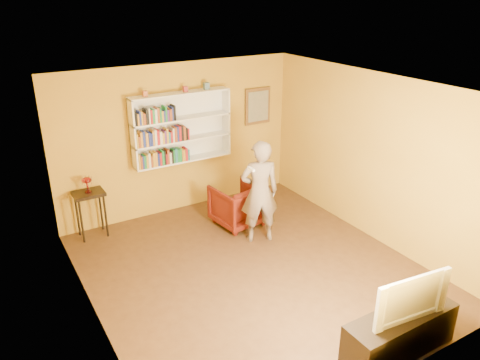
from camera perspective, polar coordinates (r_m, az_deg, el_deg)
name	(u,v)px	position (r m, az deg, el deg)	size (l,w,h in m)	color
room_shell	(253,208)	(6.54, 1.64, -3.49)	(5.30, 5.80, 2.88)	#422A15
bookshelf	(180,127)	(8.33, -7.29, 6.43)	(1.80, 0.29, 1.23)	white
books_row_lower	(163,157)	(8.23, -9.37, 2.73)	(0.93, 0.19, 0.27)	#BD8F21
books_row_middle	(162,136)	(8.12, -9.48, 5.29)	(0.95, 0.19, 0.27)	#BD8F21
books_row_upper	(155,116)	(7.98, -10.35, 7.73)	(0.71, 0.18, 0.27)	black
ornament_left	(145,94)	(7.89, -11.51, 10.27)	(0.07, 0.07, 0.10)	#BE6236
ornament_centre	(185,89)	(8.15, -6.70, 10.96)	(0.07, 0.07, 0.10)	#A3363C
ornament_right	(206,86)	(8.32, -4.13, 11.37)	(0.09, 0.09, 0.12)	slate
framed_painting	(258,106)	(9.09, 2.17, 8.99)	(0.55, 0.05, 0.70)	brown
console_table	(89,200)	(8.01, -17.89, -2.32)	(0.49, 0.37, 0.80)	black
ruby_lustre	(87,182)	(7.89, -18.17, -0.18)	(0.16, 0.16, 0.26)	maroon
armchair	(238,205)	(8.15, -0.25, -3.02)	(0.78, 0.80, 0.73)	#410904
person	(260,192)	(7.44, 2.40, -1.47)	(0.62, 0.41, 1.71)	#6E5E50
game_remote	(251,169)	(6.82, 1.38, 1.33)	(0.04, 0.15, 0.04)	white
tv_cabinet	(400,333)	(5.86, 18.88, -17.25)	(1.42, 0.43, 0.51)	black
television	(406,294)	(5.54, 19.58, -12.99)	(0.97, 0.13, 0.56)	black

